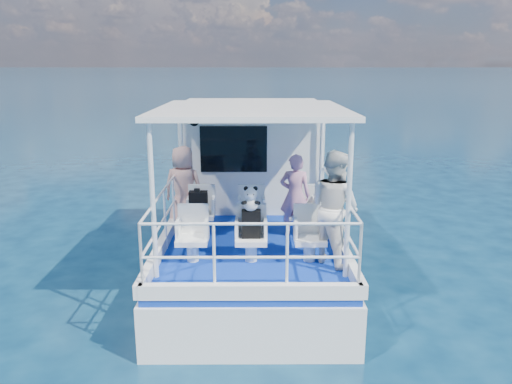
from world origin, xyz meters
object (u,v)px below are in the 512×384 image
at_px(passenger_port_fwd, 183,187).
at_px(passenger_stbd_aft, 334,207).
at_px(panda, 251,199).
at_px(backpack_center, 251,224).

height_order(passenger_port_fwd, passenger_stbd_aft, passenger_stbd_aft).
bearing_deg(passenger_port_fwd, panda, 138.98).
bearing_deg(backpack_center, passenger_stbd_aft, -2.65).
height_order(passenger_stbd_aft, panda, passenger_stbd_aft).
distance_m(passenger_stbd_aft, backpack_center, 1.28).
height_order(passenger_port_fwd, panda, passenger_port_fwd).
xyz_separation_m(passenger_port_fwd, backpack_center, (1.25, -1.67, -0.17)).
bearing_deg(passenger_port_fwd, passenger_stbd_aft, 157.95).
bearing_deg(passenger_stbd_aft, passenger_port_fwd, 19.61).
relative_size(passenger_port_fwd, panda, 4.10).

